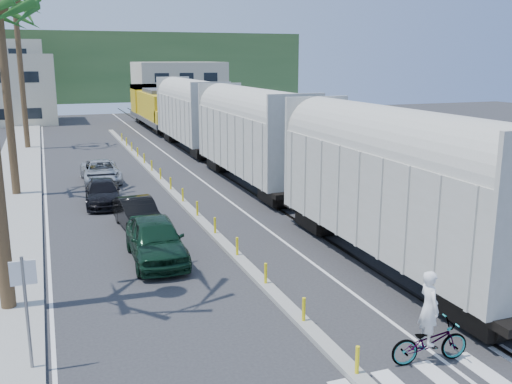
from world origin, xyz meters
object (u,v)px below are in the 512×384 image
Objects in this scene: car_second at (138,214)px; street_sign at (25,298)px; cyclist at (429,333)px; car_lead at (156,239)px.

street_sign is at bearing -115.70° from car_second.
car_second is (4.37, 11.34, -1.28)m from street_sign.
car_second is 1.75× the size of cyclist.
cyclist reaches higher than car_second.
street_sign is 0.70× the size of car_second.
car_second is 15.14m from cyclist.
car_lead is 4.43m from car_second.
car_lead is at bearing -94.73° from car_second.
street_sign reaches higher than cyclist.
car_lead is (4.36, 6.91, -1.14)m from street_sign.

